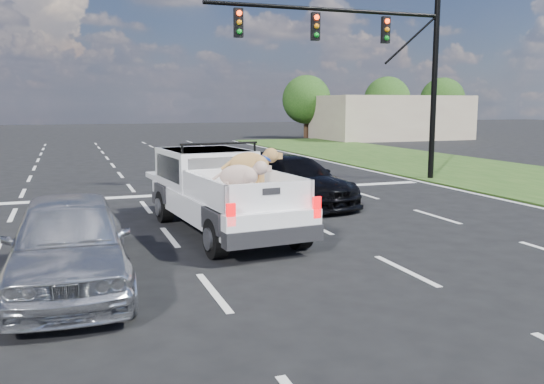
{
  "coord_description": "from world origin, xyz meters",
  "views": [
    {
      "loc": [
        -3.81,
        -8.49,
        2.93
      ],
      "look_at": [
        -0.05,
        2.0,
        1.22
      ],
      "focal_mm": 38.0,
      "sensor_mm": 36.0,
      "label": 1
    }
  ],
  "objects_px": {
    "silver_sedan": "(69,243)",
    "black_coupe": "(293,180)",
    "traffic_signal": "(380,54)",
    "pickup_truck": "(221,190)"
  },
  "relations": [
    {
      "from": "silver_sedan",
      "to": "black_coupe",
      "type": "xyz_separation_m",
      "value": [
        6.27,
        6.21,
        -0.07
      ]
    },
    {
      "from": "traffic_signal",
      "to": "black_coupe",
      "type": "distance_m",
      "value": 7.11
    },
    {
      "from": "traffic_signal",
      "to": "black_coupe",
      "type": "bearing_deg",
      "value": -144.57
    },
    {
      "from": "traffic_signal",
      "to": "pickup_truck",
      "type": "height_order",
      "value": "traffic_signal"
    },
    {
      "from": "black_coupe",
      "to": "pickup_truck",
      "type": "bearing_deg",
      "value": -148.41
    },
    {
      "from": "traffic_signal",
      "to": "pickup_truck",
      "type": "distance_m",
      "value": 10.65
    },
    {
      "from": "pickup_truck",
      "to": "silver_sedan",
      "type": "distance_m",
      "value": 4.69
    },
    {
      "from": "traffic_signal",
      "to": "pickup_truck",
      "type": "bearing_deg",
      "value": -140.75
    },
    {
      "from": "traffic_signal",
      "to": "silver_sedan",
      "type": "xyz_separation_m",
      "value": [
        -11.05,
        -9.6,
        -3.96
      ]
    },
    {
      "from": "traffic_signal",
      "to": "black_coupe",
      "type": "xyz_separation_m",
      "value": [
        -4.77,
        -3.39,
        -4.02
      ]
    }
  ]
}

